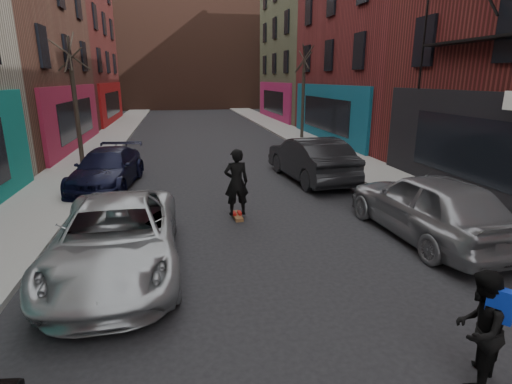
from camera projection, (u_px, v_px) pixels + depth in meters
name	position (u px, v px, depth m)	size (l,w,h in m)	color
sidewalk_left	(117.00, 131.00, 29.66)	(2.50, 84.00, 0.13)	gray
sidewalk_right	(280.00, 128.00, 31.99)	(2.50, 84.00, 0.13)	gray
building_far	(187.00, 54.00, 53.44)	(40.00, 10.00, 14.00)	#47281E
tree_left_far	(74.00, 90.00, 17.44)	(2.00, 2.00, 6.50)	black
tree_right_far	(303.00, 84.00, 25.37)	(2.00, 2.00, 6.80)	black
parked_left_far	(116.00, 237.00, 8.17)	(2.45, 5.32, 1.48)	#999DA1
parked_left_end	(107.00, 169.00, 14.56)	(1.94, 4.77, 1.38)	black
parked_right_far	(429.00, 205.00, 9.85)	(2.01, 5.00, 1.70)	gray
parked_right_end	(310.00, 159.00, 15.60)	(1.80, 5.15, 1.70)	black
skateboard	(237.00, 216.00, 11.51)	(0.22, 0.80, 0.10)	brown
skateboarder	(236.00, 182.00, 11.23)	(0.70, 0.46, 1.91)	black
pedestrian	(479.00, 329.00, 5.08)	(0.98, 0.94, 1.60)	black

